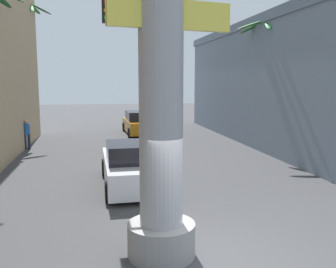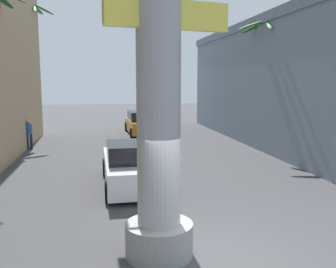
{
  "view_description": "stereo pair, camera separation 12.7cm",
  "coord_description": "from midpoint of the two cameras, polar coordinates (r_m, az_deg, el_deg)",
  "views": [
    {
      "loc": [
        -2.13,
        -6.74,
        3.62
      ],
      "look_at": [
        0.0,
        4.79,
        1.95
      ],
      "focal_mm": 40.0,
      "sensor_mm": 36.0,
      "label": 1
    },
    {
      "loc": [
        -2.01,
        -6.76,
        3.62
      ],
      "look_at": [
        0.0,
        4.79,
        1.95
      ],
      "focal_mm": 40.0,
      "sensor_mm": 36.0,
      "label": 2
    }
  ],
  "objects": [
    {
      "name": "ground_plane",
      "position": [
        17.26,
        -2.76,
        -4.03
      ],
      "size": [
        86.44,
        86.44,
        0.0
      ],
      "primitive_type": "plane",
      "color": "#424244"
    },
    {
      "name": "building_right",
      "position": [
        23.54,
        20.06,
        7.34
      ],
      "size": [
        7.34,
        22.48,
        7.0
      ],
      "color": "slate",
      "rests_on": "ground"
    },
    {
      "name": "neon_sign_pole",
      "position": [
        7.41,
        -0.93,
        11.61
      ],
      "size": [
        2.85,
        1.41,
        9.57
      ],
      "color": "#9E9EA3",
      "rests_on": "ground"
    },
    {
      "name": "street_lamp",
      "position": [
        17.46,
        18.49,
        11.46
      ],
      "size": [
        2.53,
        0.28,
        7.98
      ],
      "color": "#59595E",
      "rests_on": "ground"
    },
    {
      "name": "traffic_light_mast",
      "position": [
        12.29,
        -23.25,
        11.21
      ],
      "size": [
        5.5,
        0.32,
        6.28
      ],
      "color": "#333333",
      "rests_on": "ground"
    },
    {
      "name": "car_lead",
      "position": [
        13.04,
        -4.97,
        -4.87
      ],
      "size": [
        2.14,
        4.73,
        1.56
      ],
      "color": "black",
      "rests_on": "ground"
    },
    {
      "name": "car_far",
      "position": [
        25.88,
        -3.9,
        1.67
      ],
      "size": [
        2.13,
        4.79,
        1.56
      ],
      "color": "black",
      "rests_on": "ground"
    },
    {
      "name": "palm_tree_mid_right",
      "position": [
        20.15,
        15.44,
        9.86
      ],
      "size": [
        3.31,
        3.09,
        6.8
      ],
      "color": "brown",
      "rests_on": "ground"
    },
    {
      "name": "palm_tree_far_left",
      "position": [
        25.76,
        -20.05,
        11.37
      ],
      "size": [
        2.91,
        2.86,
        8.52
      ],
      "color": "brown",
      "rests_on": "ground"
    },
    {
      "name": "pedestrian_far_left",
      "position": [
        21.25,
        -20.29,
        0.32
      ],
      "size": [
        0.37,
        0.37,
        1.6
      ],
      "color": "#1E233F",
      "rests_on": "ground"
    }
  ]
}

